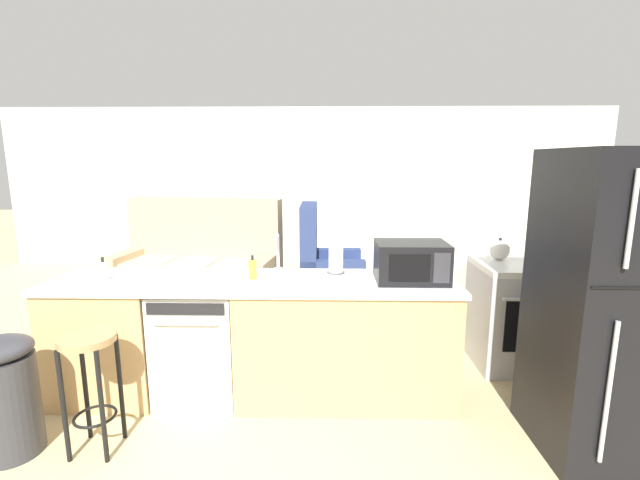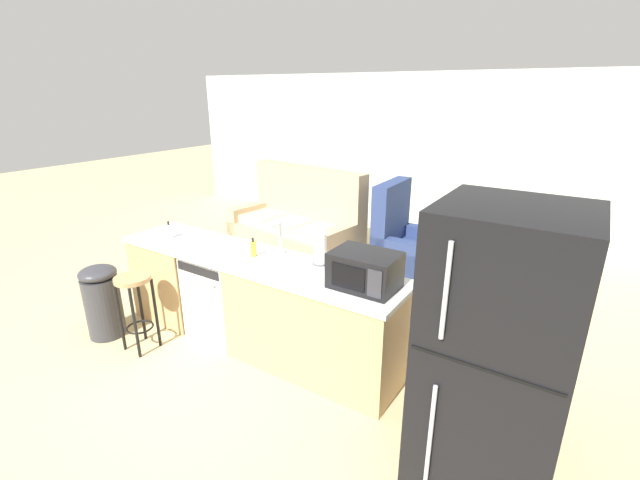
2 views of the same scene
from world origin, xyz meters
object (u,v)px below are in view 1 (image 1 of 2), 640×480
Objects in this scene: bar_stool at (90,368)px; refrigerator at (609,306)px; soap_bottle at (253,269)px; armchair at (324,269)px; paper_towel_roll at (336,255)px; trash_bin at (6,395)px; couch at (200,269)px; microwave at (411,262)px; kettle at (500,250)px; dish_soap_bottle at (103,271)px; dishwasher at (201,341)px; stove_range at (520,314)px.

refrigerator is at bearing 1.87° from bar_stool.
soap_bottle is 0.15× the size of armchair.
paper_towel_roll is 0.38× the size of bar_stool.
trash_bin is 0.35× the size of couch.
microwave is 3.21m from couch.
couch is (-2.22, 2.22, -0.65)m from microwave.
paper_towel_roll is at bearing 154.78° from refrigerator.
kettle is at bearing 21.97° from trash_bin.
microwave reaches higher than dish_soap_bottle.
soap_bottle is at bearing 37.91° from bar_stool.
microwave is at bearing 15.41° from trash_bin.
paper_towel_roll reaches higher than microwave.
dishwasher is at bearing -110.21° from armchair.
couch is at bearing 152.95° from stove_range.
microwave is 2.17m from bar_stool.
refrigerator is 2.46× the size of trash_bin.
bar_stool is 0.62× the size of armchair.
soap_bottle is at bearing 165.41° from refrigerator.
stove_range is 1.73m from paper_towel_roll.
microwave is 2.44× the size of kettle.
dishwasher is at bearing 35.69° from trash_bin.
couch is at bearing 129.80° from paper_towel_roll.
bar_stool is at bearing -178.13° from refrigerator.
couch is (0.28, 2.91, 0.02)m from trash_bin.
dish_soap_bottle is 0.86× the size of kettle.
couch reaches higher than stove_range.
soap_bottle is 0.24× the size of bar_stool.
stove_range is 0.49× the size of refrigerator.
stove_range is 3.29m from bar_stool.
microwave reaches higher than kettle.
dishwasher is 2.66m from stove_range.
armchair reaches higher than paper_towel_roll.
dishwasher is 0.46× the size of refrigerator.
trash_bin is (-0.96, -0.69, -0.04)m from dishwasher.
dish_soap_bottle is at bearing -89.48° from couch.
paper_towel_roll is at bearing 11.30° from dishwasher.
microwave is at bearing -0.05° from dishwasher.
stove_range is 0.57m from kettle.
dishwasher is 1.68× the size of microwave.
dish_soap_bottle is at bearing 107.81° from bar_stool.
dishwasher is 4.77× the size of dish_soap_bottle.
couch is at bearing 153.63° from kettle.
stove_range is at bearing 13.42° from soap_bottle.
dishwasher is 1.14× the size of trash_bin.
stove_range reaches higher than trash_bin.
microwave is 0.68× the size of bar_stool.
dishwasher is 0.40× the size of couch.
kettle reaches higher than soap_bottle.
armchair is (1.86, 3.12, -0.03)m from trash_bin.
refrigerator reaches higher than stove_range.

